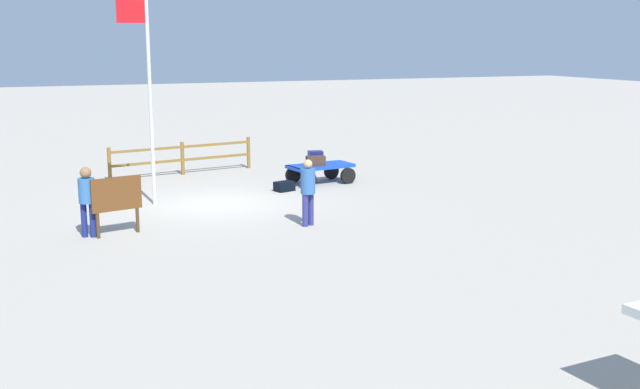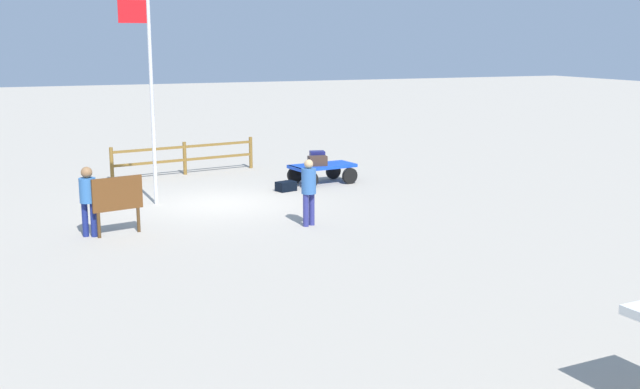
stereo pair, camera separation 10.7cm
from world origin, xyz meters
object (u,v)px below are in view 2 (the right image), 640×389
object	(u,v)px
worker_trailing	(88,195)
signboard	(118,197)
flagpole	(148,86)
worker_lead	(309,187)
suitcase_tan	(317,157)
suitcase_olive	(286,186)
suitcase_grey	(317,161)
luggage_cart	(322,170)

from	to	relation	value
worker_trailing	signboard	xyz separation A→B (m)	(-0.65, 0.09, -0.08)
worker_trailing	flagpole	size ratio (longest dim) A/B	0.29
worker_lead	worker_trailing	bearing A→B (deg)	-10.40
worker_trailing	suitcase_tan	bearing A→B (deg)	-149.31
suitcase_tan	suitcase_olive	bearing A→B (deg)	34.98
flagpole	signboard	distance (m)	4.14
worker_lead	worker_trailing	xyz separation A→B (m)	(5.07, -0.93, 0.02)
suitcase_grey	suitcase_olive	world-z (taller)	suitcase_grey
worker_trailing	worker_lead	bearing A→B (deg)	169.60
suitcase_olive	worker_lead	size ratio (longest dim) A/B	0.40
flagpole	suitcase_grey	bearing A→B (deg)	-169.41
suitcase_grey	worker_lead	world-z (taller)	worker_lead
suitcase_grey	worker_trailing	xyz separation A→B (m)	(7.32, 4.03, 0.22)
suitcase_olive	signboard	world-z (taller)	signboard
suitcase_olive	signboard	xyz separation A→B (m)	(5.41, 3.53, 0.75)
worker_lead	suitcase_olive	bearing A→B (deg)	-102.69
suitcase_olive	worker_trailing	size ratio (longest dim) A/B	0.40
flagpole	suitcase_tan	bearing A→B (deg)	-165.62
luggage_cart	signboard	world-z (taller)	signboard
suitcase_grey	suitcase_tan	world-z (taller)	suitcase_tan
luggage_cart	signboard	xyz separation A→B (m)	(6.89, 4.29, 0.46)
worker_trailing	signboard	bearing A→B (deg)	172.48
suitcase_tan	signboard	distance (m)	8.20
worker_trailing	flagpole	distance (m)	4.30
luggage_cart	suitcase_olive	bearing A→B (deg)	27.30
flagpole	worker_trailing	bearing A→B (deg)	56.50
luggage_cart	flagpole	bearing A→B (deg)	11.94
worker_lead	signboard	distance (m)	4.50
luggage_cart	suitcase_olive	size ratio (longest dim) A/B	3.32
worker_trailing	flagpole	bearing A→B (deg)	-123.50
suitcase_olive	suitcase_tan	bearing A→B (deg)	-145.02
suitcase_olive	suitcase_grey	bearing A→B (deg)	-155.08
luggage_cart	suitcase_grey	xyz separation A→B (m)	(0.21, 0.18, 0.32)
worker_lead	worker_trailing	size ratio (longest dim) A/B	1.00
luggage_cart	suitcase_tan	distance (m)	0.43
suitcase_grey	worker_trailing	size ratio (longest dim) A/B	0.37
luggage_cart	suitcase_tan	world-z (taller)	suitcase_tan
worker_trailing	flagpole	xyz separation A→B (m)	(-2.01, -3.04, 2.27)
worker_lead	luggage_cart	bearing A→B (deg)	-115.62
suitcase_grey	suitcase_olive	distance (m)	1.52
worker_lead	flagpole	distance (m)	5.51
luggage_cart	signboard	bearing A→B (deg)	31.94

